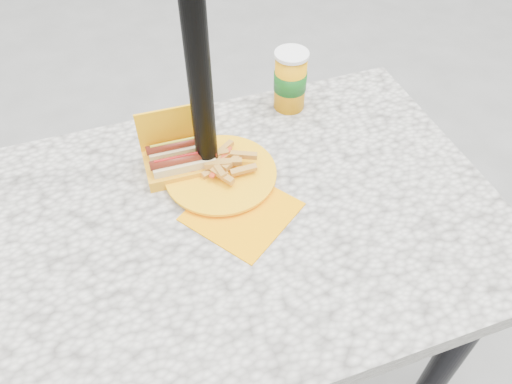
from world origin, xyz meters
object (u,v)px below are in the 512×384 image
object	(u,v)px
hotdog_box	(182,158)
fries_plate	(222,176)
umbrella_pole	(195,35)
soda_cup	(290,80)

from	to	relation	value
hotdog_box	fries_plate	xyz separation A→B (m)	(0.08, -0.07, -0.02)
hotdog_box	fries_plate	bearing A→B (deg)	-40.40
umbrella_pole	soda_cup	distance (m)	0.41
fries_plate	soda_cup	size ratio (longest dim) A/B	2.38
soda_cup	fries_plate	bearing A→B (deg)	-140.41
fries_plate	soda_cup	bearing A→B (deg)	39.59
hotdog_box	umbrella_pole	bearing A→B (deg)	-21.50
hotdog_box	fries_plate	distance (m)	0.10
umbrella_pole	fries_plate	distance (m)	0.34
hotdog_box	soda_cup	bearing A→B (deg)	24.60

